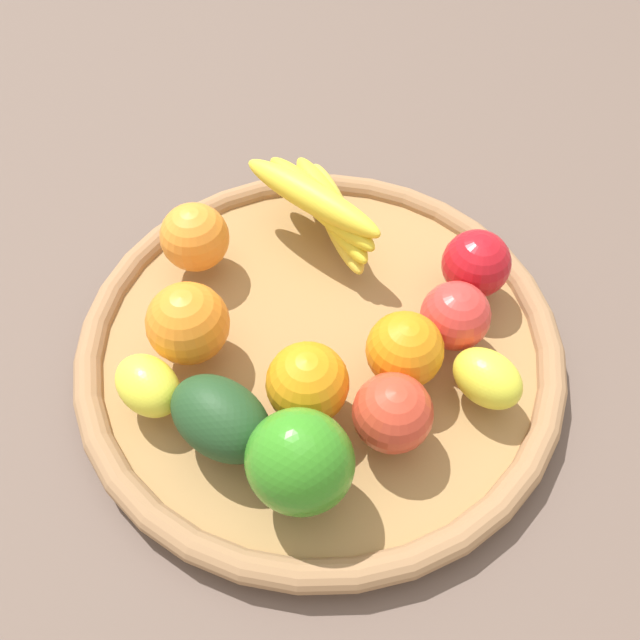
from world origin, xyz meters
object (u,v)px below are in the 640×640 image
orange_1 (307,383)px  avocado (221,418)px  orange_0 (195,237)px  orange_3 (188,323)px  lemon_1 (148,386)px  bell_pepper (300,462)px  orange_2 (405,350)px  apple_2 (393,413)px  apple_1 (455,316)px  apple_0 (476,264)px  lemon_0 (487,378)px  banana_bunch (325,206)px

orange_1 → avocado: size_ratio=0.76×
orange_1 → orange_0: bearing=4.5°
orange_3 → lemon_1: bearing=122.7°
lemon_1 → bell_pepper: bearing=-151.0°
orange_2 → orange_0: bearing=26.3°
lemon_1 → apple_2: (-0.13, -0.17, 0.01)m
apple_1 → bell_pepper: bell_pepper is taller
lemon_1 → apple_0: apple_0 is taller
orange_0 → orange_3: orange_3 is taller
orange_2 → bell_pepper: bell_pepper is taller
lemon_1 → orange_2: 0.23m
lemon_1 → apple_0: (-0.03, -0.33, 0.01)m
lemon_0 → apple_0: apple_0 is taller
lemon_0 → orange_2: bearing=42.9°
orange_1 → orange_2: bearing=-97.4°
avocado → orange_1: bearing=-95.8°
orange_3 → avocado: (-0.10, 0.01, -0.01)m
apple_2 → orange_3: 0.20m
lemon_1 → apple_1: 0.28m
orange_0 → orange_3: (-0.10, 0.05, 0.00)m
orange_3 → avocado: bearing=172.4°
bell_pepper → orange_1: bearing=97.0°
apple_2 → apple_1: size_ratio=1.04×
lemon_0 → orange_2: (0.06, 0.05, 0.01)m
banana_bunch → lemon_0: bearing=-174.6°
orange_0 → orange_2: 0.24m
apple_2 → orange_3: (0.17, 0.11, 0.00)m
lemon_1 → lemon_0: same height
orange_1 → apple_1: size_ratio=1.10×
orange_0 → orange_3: 0.11m
orange_1 → apple_2: 0.08m
lemon_0 → banana_bunch: bearing=5.4°
orange_0 → apple_2: 0.27m
apple_2 → orange_2: (0.05, -0.04, 0.00)m
banana_bunch → avocado: banana_bunch is taller
lemon_0 → apple_0: bearing=-32.5°
orange_0 → orange_1: (-0.21, -0.02, 0.00)m
lemon_1 → orange_2: size_ratio=0.95×
lemon_1 → avocado: avocado is taller
orange_1 → apple_1: bearing=-90.9°
avocado → apple_1: bearing=-92.6°
banana_bunch → apple_0: banana_bunch is taller
orange_2 → bell_pepper: (-0.05, 0.13, 0.01)m
lemon_0 → avocado: avocado is taller
orange_2 → lemon_1: bearing=68.1°
avocado → lemon_1: bearing=32.4°
orange_0 → apple_1: size_ratio=1.07×
apple_2 → orange_3: orange_3 is taller
orange_2 → lemon_0: bearing=-137.1°
orange_1 → orange_3: 0.13m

